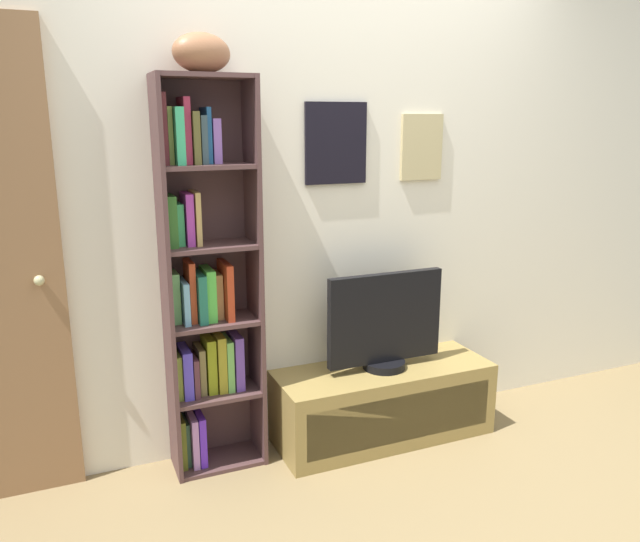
{
  "coord_description": "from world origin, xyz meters",
  "views": [
    {
      "loc": [
        -1.28,
        -1.76,
        1.65
      ],
      "look_at": [
        -0.17,
        0.85,
        0.96
      ],
      "focal_mm": 34.91,
      "sensor_mm": 36.0,
      "label": 1
    }
  ],
  "objects_px": {
    "football": "(202,53)",
    "tv_stand": "(383,402)",
    "television": "(385,323)",
    "bookshelf": "(204,287)"
  },
  "relations": [
    {
      "from": "football",
      "to": "tv_stand",
      "type": "relative_size",
      "value": 0.24
    },
    {
      "from": "football",
      "to": "television",
      "type": "xyz_separation_m",
      "value": [
        0.87,
        -0.09,
        -1.29
      ]
    },
    {
      "from": "television",
      "to": "tv_stand",
      "type": "bearing_deg",
      "value": -90.0
    },
    {
      "from": "football",
      "to": "television",
      "type": "bearing_deg",
      "value": -5.66
    },
    {
      "from": "bookshelf",
      "to": "television",
      "type": "relative_size",
      "value": 2.93
    },
    {
      "from": "football",
      "to": "tv_stand",
      "type": "bearing_deg",
      "value": -5.73
    },
    {
      "from": "tv_stand",
      "to": "television",
      "type": "relative_size",
      "value": 1.82
    },
    {
      "from": "television",
      "to": "football",
      "type": "bearing_deg",
      "value": 174.34
    },
    {
      "from": "bookshelf",
      "to": "tv_stand",
      "type": "distance_m",
      "value": 1.15
    },
    {
      "from": "bookshelf",
      "to": "television",
      "type": "xyz_separation_m",
      "value": [
        0.9,
        -0.11,
        -0.26
      ]
    }
  ]
}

